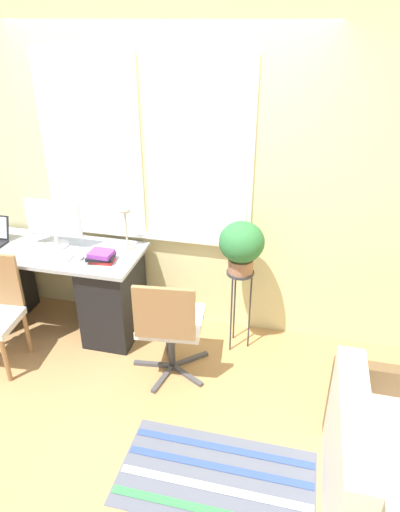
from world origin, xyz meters
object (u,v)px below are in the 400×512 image
object	(u,v)px
keyboard	(47,255)
plant_stand	(240,284)
book_stack	(101,256)
mouse	(81,257)
monitor	(54,222)
couch_loveseat	(396,483)
potted_plant	(242,244)
desk_lamp	(126,222)
office_chair_swivel	(169,324)

from	to	relation	value
keyboard	plant_stand	xyz separation A→B (m)	(1.57, 0.21, -0.18)
keyboard	book_stack	bearing A→B (deg)	2.72
keyboard	mouse	bearing A→B (deg)	3.54
monitor	keyboard	world-z (taller)	monitor
couch_loveseat	plant_stand	distance (m)	1.72
keyboard	book_stack	xyz separation A→B (m)	(0.47, 0.02, 0.04)
potted_plant	desk_lamp	bearing A→B (deg)	173.67
keyboard	mouse	world-z (taller)	mouse
book_stack	keyboard	bearing A→B (deg)	-177.28
monitor	plant_stand	xyz separation A→B (m)	(1.58, 0.01, -0.39)
office_chair_swivel	potted_plant	bearing A→B (deg)	-139.58
office_chair_swivel	keyboard	bearing A→B (deg)	-20.18
office_chair_swivel	potted_plant	world-z (taller)	potted_plant
mouse	plant_stand	bearing A→B (deg)	8.40
potted_plant	plant_stand	bearing A→B (deg)	45.00
desk_lamp	plant_stand	world-z (taller)	desk_lamp
mouse	potted_plant	xyz separation A→B (m)	(1.27, 0.19, 0.17)
desk_lamp	monitor	bearing A→B (deg)	-168.52
keyboard	desk_lamp	bearing A→B (deg)	28.61
book_stack	desk_lamp	bearing A→B (deg)	70.39
desk_lamp	office_chair_swivel	world-z (taller)	desk_lamp
couch_loveseat	book_stack	bearing A→B (deg)	62.69
mouse	potted_plant	size ratio (longest dim) A/B	0.15
book_stack	couch_loveseat	size ratio (longest dim) A/B	0.21
keyboard	potted_plant	distance (m)	1.59
desk_lamp	keyboard	bearing A→B (deg)	-151.39
monitor	office_chair_swivel	distance (m)	1.33
couch_loveseat	monitor	bearing A→B (deg)	64.04
potted_plant	book_stack	bearing A→B (deg)	-170.48
monitor	keyboard	distance (m)	0.29
monitor	potted_plant	distance (m)	1.58
monitor	mouse	xyz separation A→B (m)	(0.31, -0.18, -0.20)
monitor	desk_lamp	distance (m)	0.60
book_stack	plant_stand	distance (m)	1.13
desk_lamp	book_stack	distance (m)	0.36
desk_lamp	potted_plant	xyz separation A→B (m)	(0.99, -0.11, -0.04)
monitor	office_chair_swivel	world-z (taller)	monitor
keyboard	plant_stand	size ratio (longest dim) A/B	0.59
office_chair_swivel	potted_plant	xyz separation A→B (m)	(0.45, 0.48, 0.48)
book_stack	potted_plant	xyz separation A→B (m)	(1.09, 0.18, 0.14)
book_stack	plant_stand	xyz separation A→B (m)	(1.09, 0.18, -0.21)
desk_lamp	potted_plant	distance (m)	0.99
monitor	keyboard	size ratio (longest dim) A/B	1.15
couch_loveseat	plant_stand	bearing A→B (deg)	39.60
mouse	office_chair_swivel	xyz separation A→B (m)	(0.82, -0.29, -0.31)
couch_loveseat	mouse	bearing A→B (deg)	64.56
monitor	mouse	world-z (taller)	monitor
book_stack	couch_loveseat	distance (m)	2.50
book_stack	office_chair_swivel	xyz separation A→B (m)	(0.64, -0.30, -0.34)
keyboard	book_stack	world-z (taller)	book_stack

